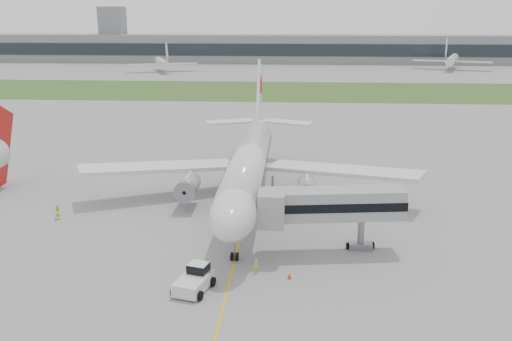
# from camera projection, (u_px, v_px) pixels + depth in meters

# --- Properties ---
(ground) EXTENTS (600.00, 600.00, 0.00)m
(ground) POSITION_uv_depth(u_px,v_px,m) (246.00, 213.00, 75.65)
(ground) COLOR gray
(ground) RESTS_ON ground
(apron_markings) EXTENTS (70.00, 70.00, 0.04)m
(apron_markings) POSITION_uv_depth(u_px,v_px,m) (243.00, 226.00, 70.84)
(apron_markings) COLOR gold
(apron_markings) RESTS_ON ground
(grass_strip) EXTENTS (600.00, 50.00, 0.02)m
(grass_strip) POSITION_uv_depth(u_px,v_px,m) (276.00, 91.00, 190.91)
(grass_strip) COLOR #31511E
(grass_strip) RESTS_ON ground
(terminal_building) EXTENTS (320.00, 22.30, 14.00)m
(terminal_building) POSITION_uv_depth(u_px,v_px,m) (283.00, 49.00, 294.57)
(terminal_building) COLOR gray
(terminal_building) RESTS_ON ground
(control_tower) EXTENTS (12.00, 12.00, 56.00)m
(control_tower) POSITION_uv_depth(u_px,v_px,m) (115.00, 61.00, 304.35)
(control_tower) COLOR gray
(control_tower) RESTS_ON ground
(airliner) EXTENTS (48.13, 53.95, 17.88)m
(airliner) POSITION_uv_depth(u_px,v_px,m) (249.00, 162.00, 78.80)
(airliner) COLOR silver
(airliner) RESTS_ON ground
(pushback_tug) EXTENTS (3.98, 5.02, 2.31)m
(pushback_tug) POSITION_uv_depth(u_px,v_px,m) (195.00, 279.00, 54.60)
(pushback_tug) COLOR silver
(pushback_tug) RESTS_ON ground
(jet_bridge) EXTENTS (16.00, 6.46, 7.43)m
(jet_bridge) POSITION_uv_depth(u_px,v_px,m) (326.00, 205.00, 61.84)
(jet_bridge) COLOR gray
(jet_bridge) RESTS_ON ground
(safety_cone_left) EXTENTS (0.40, 0.40, 0.54)m
(safety_cone_left) POSITION_uv_depth(u_px,v_px,m) (200.00, 283.00, 55.56)
(safety_cone_left) COLOR red
(safety_cone_left) RESTS_ON ground
(safety_cone_right) EXTENTS (0.44, 0.44, 0.60)m
(safety_cone_right) POSITION_uv_depth(u_px,v_px,m) (289.00, 276.00, 56.93)
(safety_cone_right) COLOR red
(safety_cone_right) RESTS_ON ground
(ground_crew_near) EXTENTS (0.67, 0.66, 1.55)m
(ground_crew_near) POSITION_uv_depth(u_px,v_px,m) (256.00, 266.00, 57.97)
(ground_crew_near) COLOR #AAD022
(ground_crew_near) RESTS_ON ground
(ground_crew_far) EXTENTS (1.18, 1.18, 1.93)m
(ground_crew_far) POSITION_uv_depth(u_px,v_px,m) (58.00, 212.00, 72.99)
(ground_crew_far) COLOR #F9FF2A
(ground_crew_far) RESTS_ON ground
(distant_aircraft_left) EXTENTS (37.95, 35.81, 11.67)m
(distant_aircraft_left) POSITION_uv_depth(u_px,v_px,m) (162.00, 72.00, 250.27)
(distant_aircraft_left) COLOR silver
(distant_aircraft_left) RESTS_ON ground
(distant_aircraft_right) EXTENTS (42.33, 39.78, 13.17)m
(distant_aircraft_right) POSITION_uv_depth(u_px,v_px,m) (451.00, 70.00, 258.59)
(distant_aircraft_right) COLOR silver
(distant_aircraft_right) RESTS_ON ground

